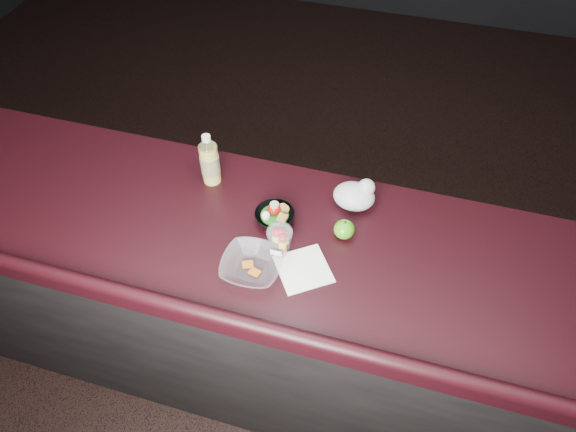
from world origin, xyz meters
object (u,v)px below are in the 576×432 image
at_px(green_apple, 344,229).
at_px(snack_bowl, 274,216).
at_px(fruit_cup, 280,239).
at_px(takeout_bowl, 252,266).
at_px(lemonade_bottle, 210,162).

relative_size(green_apple, snack_bowl, 0.40).
relative_size(fruit_cup, snack_bowl, 0.67).
bearing_deg(snack_bowl, fruit_cup, -65.34).
relative_size(green_apple, takeout_bowl, 0.37).
bearing_deg(lemonade_bottle, takeout_bowl, -51.75).
height_order(lemonade_bottle, takeout_bowl, lemonade_bottle).
relative_size(lemonade_bottle, fruit_cup, 1.73).
xyz_separation_m(fruit_cup, green_apple, (0.19, 0.12, -0.03)).
xyz_separation_m(lemonade_bottle, green_apple, (0.53, -0.13, -0.06)).
height_order(lemonade_bottle, fruit_cup, lemonade_bottle).
xyz_separation_m(lemonade_bottle, takeout_bowl, (0.28, -0.35, -0.07)).
bearing_deg(takeout_bowl, snack_bowl, 87.88).
distance_m(lemonade_bottle, green_apple, 0.55).
relative_size(snack_bowl, takeout_bowl, 0.92).
distance_m(snack_bowl, takeout_bowl, 0.22).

